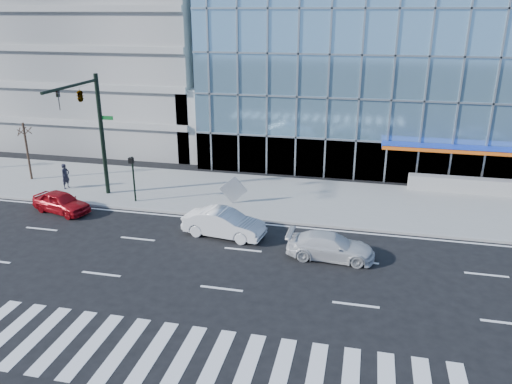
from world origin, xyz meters
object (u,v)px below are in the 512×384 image
at_px(traffic_signal, 87,109).
at_px(street_tree_near, 24,131).
at_px(red_sedan, 61,202).
at_px(white_suv, 330,246).
at_px(white_sedan, 224,223).
at_px(tilted_panel, 233,190).
at_px(pedestrian, 66,176).
at_px(ped_signal_post, 133,172).

height_order(traffic_signal, street_tree_near, traffic_signal).
height_order(traffic_signal, red_sedan, traffic_signal).
distance_m(street_tree_near, white_suv, 23.93).
bearing_deg(white_suv, white_sedan, 78.61).
bearing_deg(tilted_panel, traffic_signal, 173.48).
bearing_deg(red_sedan, tilted_panel, -55.40).
bearing_deg(pedestrian, ped_signal_post, -89.89).
distance_m(white_sedan, pedestrian, 13.72).
bearing_deg(traffic_signal, street_tree_near, 157.29).
xyz_separation_m(ped_signal_post, red_sedan, (-3.80, -2.38, -1.48)).
bearing_deg(white_sedan, tilted_panel, 16.54).
bearing_deg(traffic_signal, ped_signal_post, 8.52).
bearing_deg(traffic_signal, white_suv, -16.02).
bearing_deg(ped_signal_post, red_sedan, -147.93).
bearing_deg(white_sedan, ped_signal_post, 71.60).
relative_size(white_sedan, tilted_panel, 3.53).
relative_size(ped_signal_post, tilted_panel, 2.31).
relative_size(street_tree_near, tilted_panel, 3.25).
bearing_deg(white_sedan, traffic_signal, 79.86).
relative_size(ped_signal_post, white_suv, 0.68).
height_order(street_tree_near, red_sedan, street_tree_near).
height_order(street_tree_near, pedestrian, street_tree_near).
bearing_deg(red_sedan, ped_signal_post, -42.46).
xyz_separation_m(traffic_signal, pedestrian, (-3.30, 1.69, -5.13)).
bearing_deg(pedestrian, street_tree_near, 84.42).
height_order(ped_signal_post, tilted_panel, ped_signal_post).
bearing_deg(white_sedan, pedestrian, 77.42).
height_order(ped_signal_post, white_suv, ped_signal_post).
bearing_deg(traffic_signal, red_sedan, -123.00).
bearing_deg(tilted_panel, white_sedan, -97.61).
height_order(white_sedan, red_sedan, white_sedan).
bearing_deg(tilted_panel, red_sedan, -177.10).
distance_m(white_sedan, red_sedan, 10.90).
xyz_separation_m(white_suv, tilted_panel, (-6.70, 5.97, 0.42)).
height_order(white_suv, red_sedan, red_sedan).
distance_m(red_sedan, tilted_panel, 10.75).
bearing_deg(street_tree_near, ped_signal_post, -15.06).
bearing_deg(pedestrian, white_sedan, -97.59).
height_order(white_sedan, pedestrian, pedestrian).
bearing_deg(red_sedan, street_tree_near, 64.57).
bearing_deg(tilted_panel, ped_signal_post, 173.94).
bearing_deg(traffic_signal, white_sedan, -18.06).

